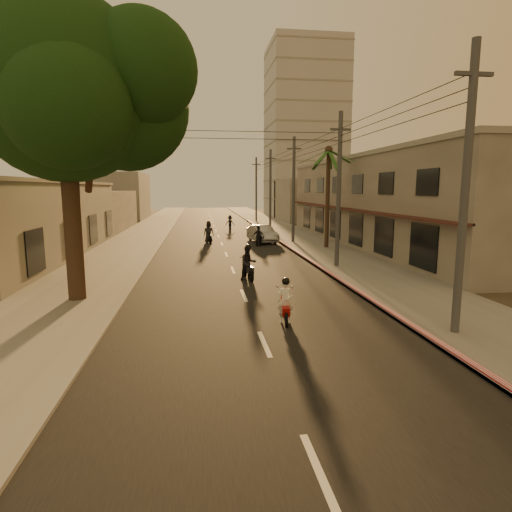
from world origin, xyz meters
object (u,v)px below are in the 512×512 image
object	(u,v)px
scooter_far_a	(209,233)
parked_car	(262,234)
scooter_mid_a	(248,264)
scooter_mid_b	(258,237)
broadleaf_tree	(75,91)
scooter_red	(286,303)
palm_tree	(329,156)
scooter_far_b	(230,223)

from	to	relation	value
scooter_far_a	parked_car	world-z (taller)	scooter_far_a
scooter_mid_a	scooter_mid_b	bearing A→B (deg)	70.19
scooter_mid_a	scooter_far_a	distance (m)	15.54
scooter_mid_b	broadleaf_tree	bearing A→B (deg)	-102.61
scooter_mid_a	scooter_red	bearing A→B (deg)	-95.94
palm_tree	scooter_mid_b	distance (m)	8.53
scooter_mid_b	parked_car	bearing A→B (deg)	91.09
scooter_mid_b	parked_car	distance (m)	2.37
broadleaf_tree	scooter_red	bearing A→B (deg)	-28.27
parked_car	scooter_red	bearing A→B (deg)	-107.35
broadleaf_tree	palm_tree	xyz separation A→B (m)	(14.61, 13.86, -1.33)
scooter_far_a	parked_car	bearing A→B (deg)	-7.94
palm_tree	scooter_red	world-z (taller)	palm_tree
scooter_far_b	scooter_mid_a	bearing A→B (deg)	-87.00
palm_tree	scooter_red	bearing A→B (deg)	-111.11
palm_tree	scooter_mid_a	distance (m)	14.43
broadleaf_tree	scooter_mid_b	world-z (taller)	broadleaf_tree
scooter_mid_a	scooter_far_b	distance (m)	26.84
palm_tree	scooter_far_a	xyz separation A→B (m)	(-9.08, 4.80, -6.28)
scooter_mid_b	scooter_far_b	world-z (taller)	scooter_far_b
broadleaf_tree	scooter_mid_a	world-z (taller)	broadleaf_tree
palm_tree	scooter_far_b	size ratio (longest dim) A/B	4.69
scooter_far_b	parked_car	distance (m)	11.53
broadleaf_tree	scooter_mid_a	bearing A→B (deg)	23.96
scooter_red	scooter_far_b	bearing A→B (deg)	97.42
scooter_red	scooter_far_b	distance (m)	34.14
broadleaf_tree	scooter_red	xyz separation A→B (m)	(7.67, -4.12, -7.76)
scooter_red	broadleaf_tree	bearing A→B (deg)	160.06
parked_car	scooter_mid_b	bearing A→B (deg)	-117.48
scooter_far_b	scooter_mid_b	bearing A→B (deg)	-79.17
scooter_mid_b	scooter_far_a	bearing A→B (deg)	168.38
scooter_red	scooter_mid_b	distance (m)	20.61
palm_tree	scooter_mid_a	world-z (taller)	palm_tree
scooter_far_a	parked_car	size ratio (longest dim) A/B	0.41
scooter_mid_b	scooter_mid_a	bearing A→B (deg)	-82.52
scooter_red	scooter_mid_a	world-z (taller)	scooter_mid_a
broadleaf_tree	parked_car	world-z (taller)	broadleaf_tree
parked_car	palm_tree	bearing A→B (deg)	-58.66
scooter_far_b	broadleaf_tree	bearing A→B (deg)	-100.13
scooter_mid_a	scooter_mid_b	size ratio (longest dim) A/B	1.13
scooter_mid_b	parked_car	xyz separation A→B (m)	(0.67, 2.27, -0.01)
palm_tree	scooter_far_b	world-z (taller)	palm_tree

